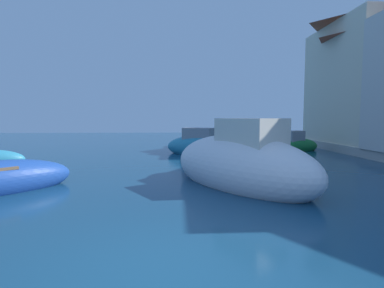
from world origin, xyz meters
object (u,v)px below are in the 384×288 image
Objects in this scene: moored_boat_5 at (297,145)px; moored_boat_6 at (205,146)px; moored_boat_0 at (240,165)px; waterfront_building_annex at (371,75)px; waterfront_building_far at (374,83)px.

moored_boat_6 is (-6.11, -1.68, 0.10)m from moored_boat_5.
waterfront_building_annex is at bearing -77.37° from moored_boat_0.
waterfront_building_annex is at bearing -13.52° from moored_boat_5.
moored_boat_0 is 11.45m from moored_boat_5.
moored_boat_5 is 6.89m from waterfront_building_annex.
waterfront_building_far is at bearing -17.81° from moored_boat_5.
moored_boat_6 is 0.57× the size of waterfront_building_far.
waterfront_building_far reaches higher than moored_boat_6.
waterfront_building_annex reaches higher than waterfront_building_far.
moored_boat_6 is at bearing -167.87° from waterfront_building_annex.
moored_boat_0 is 0.72× the size of waterfront_building_annex.
moored_boat_0 is 1.22× the size of moored_boat_6.
moored_boat_5 is 0.65× the size of moored_boat_6.
moored_boat_6 is at bearing 173.74° from moored_boat_5.
waterfront_building_far is at bearing -90.00° from waterfront_building_annex.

